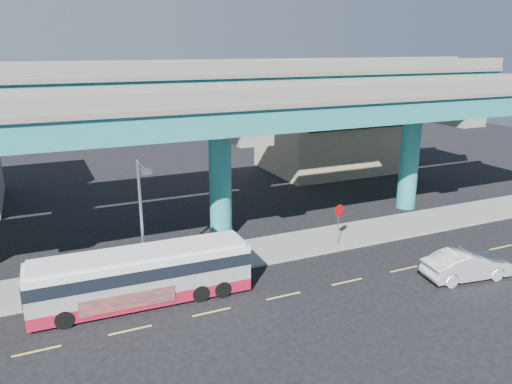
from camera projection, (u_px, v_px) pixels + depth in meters
name	position (u px, v px, depth m)	size (l,w,h in m)	color
ground	(281.00, 294.00, 26.54)	(120.00, 120.00, 0.00)	black
sidewalk	(241.00, 254.00, 31.33)	(70.00, 4.00, 0.15)	gray
lane_markings	(283.00, 296.00, 26.28)	(58.00, 0.12, 0.01)	#D8C64C
viaduct	(218.00, 103.00, 31.92)	(52.00, 12.40, 11.70)	#227680
building_beige	(334.00, 136.00, 52.75)	(14.00, 10.23, 7.00)	tan
transit_bus	(142.00, 275.00, 25.22)	(11.12, 2.69, 2.83)	maroon
sedan	(467.00, 265.00, 28.05)	(5.23, 2.43, 1.66)	#B2B2B7
street_lamp	(143.00, 206.00, 25.73)	(0.50, 2.31, 6.97)	gray
stop_sign	(339.00, 215.00, 32.07)	(0.82, 0.25, 2.80)	gray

